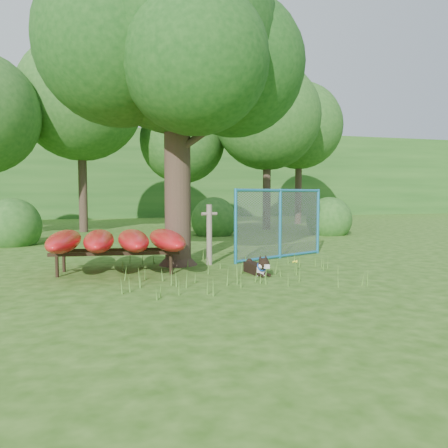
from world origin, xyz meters
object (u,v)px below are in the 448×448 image
object	(u,v)px
kayak_rack	(116,240)
fence_section	(280,224)
oak_tree	(175,44)
husky_dog	(258,267)

from	to	relation	value
kayak_rack	fence_section	distance (m)	4.20
oak_tree	kayak_rack	xyz separation A→B (m)	(-1.37, -0.76, -4.30)
kayak_rack	oak_tree	bearing A→B (deg)	37.07
kayak_rack	fence_section	size ratio (longest dim) A/B	0.98
oak_tree	kayak_rack	size ratio (longest dim) A/B	2.60
kayak_rack	husky_dog	bearing A→B (deg)	-11.03
kayak_rack	fence_section	world-z (taller)	fence_section
oak_tree	husky_dog	world-z (taller)	oak_tree
kayak_rack	husky_dog	world-z (taller)	kayak_rack
kayak_rack	fence_section	xyz separation A→B (m)	(4.07, 1.02, 0.20)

